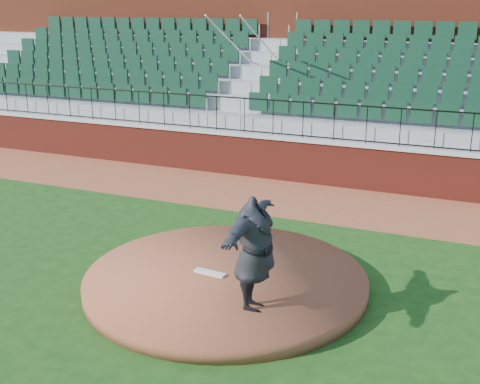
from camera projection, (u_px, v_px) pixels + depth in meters
name	position (u px, v px, depth m)	size (l,w,h in m)	color
ground	(208.00, 280.00, 11.55)	(90.00, 90.00, 0.00)	#183E11
warning_track	(299.00, 199.00, 16.28)	(34.00, 3.20, 0.01)	brown
field_wall	(317.00, 163.00, 17.50)	(34.00, 0.35, 1.20)	maroon
wall_cap	(318.00, 140.00, 17.31)	(34.00, 0.45, 0.10)	#B7B7B7
wall_railing	(318.00, 121.00, 17.15)	(34.00, 0.05, 1.00)	black
seating_stands	(344.00, 91.00, 19.39)	(34.00, 5.10, 4.60)	gray
concourse_wall	(364.00, 68.00, 21.71)	(34.00, 0.50, 5.50)	maroon
pitchers_mound	(226.00, 280.00, 11.24)	(5.13, 5.13, 0.25)	brown
pitching_rubber	(210.00, 273.00, 11.21)	(0.60, 0.15, 0.04)	white
pitcher	(254.00, 254.00, 9.69)	(2.33, 0.64, 1.90)	black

